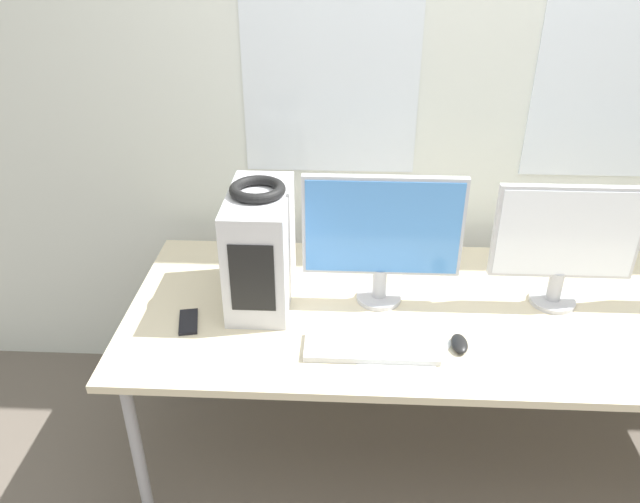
{
  "coord_description": "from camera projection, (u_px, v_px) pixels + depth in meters",
  "views": [
    {
      "loc": [
        -0.47,
        -1.37,
        1.97
      ],
      "look_at": [
        -0.56,
        0.46,
        0.93
      ],
      "focal_mm": 35.0,
      "sensor_mm": 36.0,
      "label": 1
    }
  ],
  "objects": [
    {
      "name": "monitor_right_near",
      "position": [
        566.0,
        240.0,
        2.1
      ],
      "size": [
        0.49,
        0.16,
        0.45
      ],
      "color": "#B7B7BC",
      "rests_on": "desk"
    },
    {
      "name": "headphones",
      "position": [
        257.0,
        189.0,
        2.06
      ],
      "size": [
        0.19,
        0.19,
        0.04
      ],
      "color": "black",
      "rests_on": "pc_tower"
    },
    {
      "name": "wall_back",
      "position": [
        474.0,
        83.0,
        2.38
      ],
      "size": [
        8.0,
        0.07,
        2.7
      ],
      "color": "silver",
      "rests_on": "ground_plane"
    },
    {
      "name": "mouse",
      "position": [
        459.0,
        344.0,
        2.0
      ],
      "size": [
        0.05,
        0.1,
        0.03
      ],
      "color": "black",
      "rests_on": "desk"
    },
    {
      "name": "paper_sheet_left",
      "position": [
        405.0,
        355.0,
        1.97
      ],
      "size": [
        0.33,
        0.36,
        0.0
      ],
      "rotation": [
        0.0,
        0.0,
        -0.51
      ],
      "color": "white",
      "rests_on": "desk"
    },
    {
      "name": "keyboard",
      "position": [
        371.0,
        347.0,
        1.99
      ],
      "size": [
        0.43,
        0.14,
        0.02
      ],
      "color": "silver",
      "rests_on": "desk"
    },
    {
      "name": "pc_tower",
      "position": [
        260.0,
        248.0,
        2.16
      ],
      "size": [
        0.21,
        0.41,
        0.41
      ],
      "color": "silver",
      "rests_on": "desk"
    },
    {
      "name": "cell_phone",
      "position": [
        188.0,
        322.0,
        2.12
      ],
      "size": [
        0.09,
        0.15,
        0.01
      ],
      "rotation": [
        0.0,
        0.0,
        0.2
      ],
      "color": "black",
      "rests_on": "desk"
    },
    {
      "name": "desk",
      "position": [
        479.0,
        318.0,
        2.21
      ],
      "size": [
        2.47,
        0.91,
        0.71
      ],
      "color": "beige",
      "rests_on": "ground_plane"
    },
    {
      "name": "monitor_main",
      "position": [
        382.0,
        233.0,
        2.11
      ],
      "size": [
        0.54,
        0.16,
        0.48
      ],
      "color": "#B7B7BC",
      "rests_on": "desk"
    }
  ]
}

